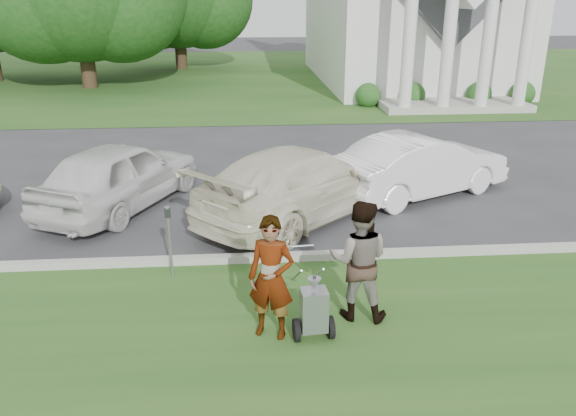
{
  "coord_description": "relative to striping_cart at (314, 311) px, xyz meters",
  "views": [
    {
      "loc": [
        0.07,
        -8.67,
        4.54
      ],
      "look_at": [
        0.75,
        0.0,
        1.24
      ],
      "focal_mm": 35.0,
      "sensor_mm": 36.0,
      "label": 1
    }
  ],
  "objects": [
    {
      "name": "ground",
      "position": [
        -0.96,
        1.95,
        -0.45
      ],
      "size": [
        120.0,
        120.0,
        0.0
      ],
      "primitive_type": "plane",
      "color": "#333335",
      "rests_on": "ground"
    },
    {
      "name": "grass_strip",
      "position": [
        -0.96,
        -1.05,
        -0.44
      ],
      "size": [
        80.0,
        7.0,
        0.01
      ],
      "primitive_type": "cube",
      "color": "#224C1A",
      "rests_on": "ground"
    },
    {
      "name": "church_lawn",
      "position": [
        -0.96,
        28.95,
        -0.44
      ],
      "size": [
        80.0,
        30.0,
        0.01
      ],
      "primitive_type": "cube",
      "color": "#224C1A",
      "rests_on": "ground"
    },
    {
      "name": "curb",
      "position": [
        -0.96,
        2.5,
        -0.37
      ],
      "size": [
        80.0,
        0.18,
        0.15
      ],
      "primitive_type": "cube",
      "color": "#9E9E93",
      "rests_on": "ground"
    },
    {
      "name": "striping_cart",
      "position": [
        0.0,
        0.0,
        0.0
      ],
      "size": [
        0.59,
        1.14,
        1.04
      ],
      "rotation": [
        0.0,
        0.0,
        0.08
      ],
      "color": "black",
      "rests_on": "ground"
    },
    {
      "name": "person_left",
      "position": [
        -0.58,
        0.14,
        0.45
      ],
      "size": [
        0.76,
        0.62,
        1.79
      ],
      "primitive_type": "imported",
      "rotation": [
        0.0,
        0.0,
        -0.34
      ],
      "color": "#999999",
      "rests_on": "ground"
    },
    {
      "name": "person_right",
      "position": [
        0.72,
        0.54,
        0.47
      ],
      "size": [
        1.04,
        0.9,
        1.84
      ],
      "primitive_type": "imported",
      "rotation": [
        0.0,
        0.0,
        2.89
      ],
      "color": "#999999",
      "rests_on": "ground"
    },
    {
      "name": "parking_meter_near",
      "position": [
        -2.19,
        1.97,
        0.38
      ],
      "size": [
        0.1,
        0.09,
        1.32
      ],
      "color": "gray",
      "rests_on": "ground"
    },
    {
      "name": "car_b",
      "position": [
        -3.73,
        5.61,
        0.32
      ],
      "size": [
        3.56,
        4.87,
        1.54
      ],
      "primitive_type": "imported",
      "rotation": [
        0.0,
        0.0,
        2.71
      ],
      "color": "silver",
      "rests_on": "ground"
    },
    {
      "name": "car_c",
      "position": [
        0.3,
        4.72,
        0.32
      ],
      "size": [
        5.27,
        5.26,
        1.54
      ],
      "primitive_type": "imported",
      "rotation": [
        0.0,
        0.0,
        2.35
      ],
      "color": "silver",
      "rests_on": "ground"
    },
    {
      "name": "car_d",
      "position": [
        3.3,
        5.91,
        0.3
      ],
      "size": [
        4.73,
        3.41,
        1.48
      ],
      "primitive_type": "imported",
      "rotation": [
        0.0,
        0.0,
        2.03
      ],
      "color": "white",
      "rests_on": "ground"
    }
  ]
}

